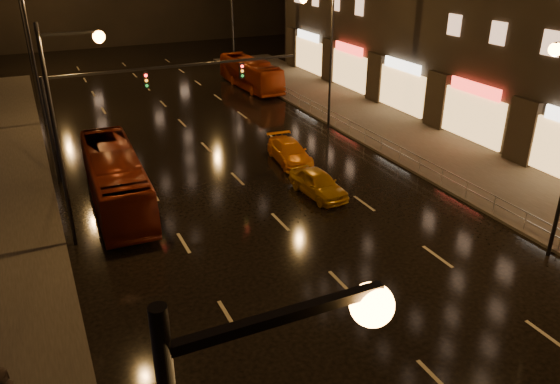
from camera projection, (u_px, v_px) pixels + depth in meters
name	position (u px, v px, depth m)	size (l,w,h in m)	color
ground	(216.00, 157.00, 35.69)	(140.00, 140.00, 0.00)	black
sidewalk_right	(430.00, 149.00, 36.73)	(7.00, 70.00, 0.15)	#38332D
traffic_signal	(129.00, 94.00, 31.75)	(15.31, 0.32, 6.20)	black
railing_right	(365.00, 131.00, 37.58)	(0.05, 56.00, 1.00)	#99999E
bus_red	(115.00, 178.00, 28.71)	(2.50, 10.69, 2.98)	maroon
bus_curb	(251.00, 73.00, 51.63)	(2.34, 10.00, 2.78)	#9B320F
taxi_near	(318.00, 183.00, 30.06)	(1.67, 4.16, 1.42)	#B97F11
taxi_far	(290.00, 152.00, 34.59)	(1.89, 4.65, 1.35)	orange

